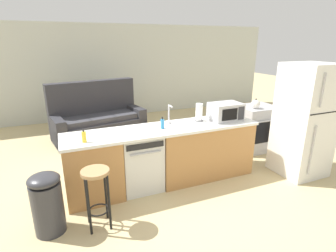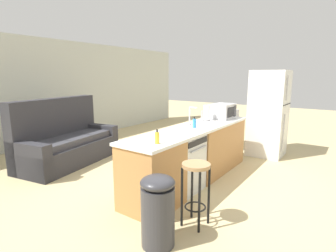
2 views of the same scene
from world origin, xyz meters
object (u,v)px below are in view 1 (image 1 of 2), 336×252
at_px(paper_towel_roll, 199,112).
at_px(microwave, 225,112).
at_px(stove_range, 255,128).
at_px(kettle, 256,104).
at_px(soap_bottle, 162,124).
at_px(dishwasher, 140,162).
at_px(couch, 97,120).
at_px(refrigerator, 304,121).
at_px(dish_soap_bottle, 84,137).
at_px(trash_bin, 47,203).
at_px(bar_stool, 96,186).

bearing_deg(paper_towel_roll, microwave, -16.23).
height_order(stove_range, microwave, microwave).
height_order(microwave, kettle, microwave).
height_order(paper_towel_roll, soap_bottle, paper_towel_roll).
xyz_separation_m(dishwasher, microwave, (1.46, -0.00, 0.62)).
distance_m(dishwasher, couch, 2.57).
bearing_deg(soap_bottle, refrigerator, -13.11).
height_order(dishwasher, kettle, kettle).
relative_size(microwave, couch, 0.23).
bearing_deg(dishwasher, microwave, -0.05).
bearing_deg(soap_bottle, paper_towel_roll, 12.05).
relative_size(dish_soap_bottle, couch, 0.08).
height_order(dish_soap_bottle, couch, couch).
bearing_deg(trash_bin, refrigerator, -0.06).
bearing_deg(trash_bin, bar_stool, -12.95).
distance_m(paper_towel_roll, trash_bin, 2.48).
relative_size(microwave, bar_stool, 0.68).
distance_m(refrigerator, paper_towel_roll, 1.70).
height_order(stove_range, paper_towel_roll, paper_towel_roll).
bearing_deg(refrigerator, dish_soap_bottle, 173.35).
distance_m(dish_soap_bottle, couch, 2.83).
bearing_deg(kettle, paper_towel_roll, -167.76).
height_order(refrigerator, soap_bottle, refrigerator).
distance_m(stove_range, paper_towel_roll, 1.72).
relative_size(paper_towel_roll, couch, 0.13).
relative_size(refrigerator, bar_stool, 2.45).
relative_size(paper_towel_roll, trash_bin, 0.38).
bearing_deg(dishwasher, refrigerator, -11.93).
bearing_deg(paper_towel_roll, couch, 117.89).
distance_m(dishwasher, paper_towel_roll, 1.22).
height_order(dishwasher, dish_soap_bottle, dish_soap_bottle).
distance_m(soap_bottle, couch, 2.72).
distance_m(bar_stool, couch, 3.27).
xyz_separation_m(refrigerator, microwave, (-1.14, 0.55, 0.13)).
xyz_separation_m(refrigerator, paper_towel_roll, (-1.56, 0.67, 0.13)).
height_order(dishwasher, paper_towel_roll, paper_towel_roll).
bearing_deg(kettle, couch, 141.48).
bearing_deg(microwave, soap_bottle, -178.70).
bearing_deg(dish_soap_bottle, kettle, 10.30).
xyz_separation_m(bar_stool, couch, (0.46, 3.23, -0.14)).
bearing_deg(kettle, bar_stool, -160.87).
xyz_separation_m(bar_stool, trash_bin, (-0.54, 0.12, -0.16)).
relative_size(stove_range, couch, 0.42).
xyz_separation_m(dish_soap_bottle, trash_bin, (-0.49, -0.39, -0.59)).
height_order(kettle, couch, couch).
relative_size(stove_range, refrigerator, 0.50).
relative_size(dishwasher, bar_stool, 1.14).
xyz_separation_m(microwave, dish_soap_bottle, (-2.22, -0.16, -0.07)).
bearing_deg(trash_bin, paper_towel_roll, 16.18).
bearing_deg(microwave, dishwasher, 179.95).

